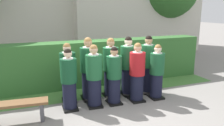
{
  "coord_description": "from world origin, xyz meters",
  "views": [
    {
      "loc": [
        -2.15,
        -5.22,
        2.46
      ],
      "look_at": [
        0.0,
        0.26,
        1.05
      ],
      "focal_mm": 36.2,
      "sensor_mm": 36.0,
      "label": 1
    }
  ],
  "objects_px": {
    "student_front_row_0": "(69,81)",
    "student_rear_row_3": "(128,67)",
    "student_front_row_4": "(157,73)",
    "student_rear_row_4": "(148,66)",
    "student_rear_row_0": "(68,74)",
    "student_rear_row_2": "(111,69)",
    "student_front_row_1": "(94,78)",
    "student_front_row_2": "(114,77)",
    "wooden_bench": "(15,108)",
    "student_in_red_blazer": "(137,74)",
    "student_rear_row_1": "(89,70)"
  },
  "relations": [
    {
      "from": "student_rear_row_3",
      "to": "wooden_bench",
      "type": "height_order",
      "value": "student_rear_row_3"
    },
    {
      "from": "student_in_red_blazer",
      "to": "student_rear_row_2",
      "type": "height_order",
      "value": "student_rear_row_2"
    },
    {
      "from": "student_front_row_0",
      "to": "student_rear_row_1",
      "type": "bearing_deg",
      "value": 36.96
    },
    {
      "from": "student_rear_row_1",
      "to": "student_rear_row_4",
      "type": "distance_m",
      "value": 1.79
    },
    {
      "from": "student_front_row_0",
      "to": "student_in_red_blazer",
      "type": "bearing_deg",
      "value": -3.74
    },
    {
      "from": "student_rear_row_0",
      "to": "student_rear_row_4",
      "type": "xyz_separation_m",
      "value": [
        2.34,
        -0.16,
        0.05
      ]
    },
    {
      "from": "student_in_red_blazer",
      "to": "student_front_row_1",
      "type": "bearing_deg",
      "value": 176.15
    },
    {
      "from": "student_in_red_blazer",
      "to": "student_rear_row_0",
      "type": "height_order",
      "value": "student_rear_row_0"
    },
    {
      "from": "student_in_red_blazer",
      "to": "wooden_bench",
      "type": "height_order",
      "value": "student_in_red_blazer"
    },
    {
      "from": "student_rear_row_2",
      "to": "wooden_bench",
      "type": "xyz_separation_m",
      "value": [
        -2.51,
        -0.7,
        -0.46
      ]
    },
    {
      "from": "student_rear_row_0",
      "to": "student_rear_row_1",
      "type": "bearing_deg",
      "value": -4.39
    },
    {
      "from": "student_front_row_2",
      "to": "wooden_bench",
      "type": "bearing_deg",
      "value": -175.38
    },
    {
      "from": "student_front_row_0",
      "to": "student_rear_row_2",
      "type": "distance_m",
      "value": 1.34
    },
    {
      "from": "student_in_red_blazer",
      "to": "student_front_row_0",
      "type": "bearing_deg",
      "value": 176.26
    },
    {
      "from": "student_rear_row_2",
      "to": "student_rear_row_4",
      "type": "height_order",
      "value": "student_rear_row_4"
    },
    {
      "from": "student_rear_row_1",
      "to": "student_front_row_4",
      "type": "bearing_deg",
      "value": -19.2
    },
    {
      "from": "student_in_red_blazer",
      "to": "student_rear_row_2",
      "type": "distance_m",
      "value": 0.78
    },
    {
      "from": "student_front_row_4",
      "to": "student_rear_row_3",
      "type": "xyz_separation_m",
      "value": [
        -0.62,
        0.56,
        0.09
      ]
    },
    {
      "from": "student_front_row_2",
      "to": "student_rear_row_1",
      "type": "relative_size",
      "value": 0.88
    },
    {
      "from": "student_front_row_1",
      "to": "student_front_row_4",
      "type": "bearing_deg",
      "value": -3.37
    },
    {
      "from": "student_front_row_4",
      "to": "student_rear_row_4",
      "type": "distance_m",
      "value": 0.51
    },
    {
      "from": "wooden_bench",
      "to": "student_rear_row_0",
      "type": "bearing_deg",
      "value": 30.54
    },
    {
      "from": "student_front_row_0",
      "to": "student_rear_row_3",
      "type": "xyz_separation_m",
      "value": [
        1.79,
        0.42,
        0.08
      ]
    },
    {
      "from": "student_front_row_2",
      "to": "student_in_red_blazer",
      "type": "relative_size",
      "value": 0.95
    },
    {
      "from": "student_front_row_4",
      "to": "student_rear_row_4",
      "type": "bearing_deg",
      "value": 89.73
    },
    {
      "from": "wooden_bench",
      "to": "student_front_row_0",
      "type": "bearing_deg",
      "value": 11.87
    },
    {
      "from": "student_in_red_blazer",
      "to": "student_rear_row_0",
      "type": "distance_m",
      "value": 1.85
    },
    {
      "from": "student_front_row_2",
      "to": "student_rear_row_1",
      "type": "bearing_deg",
      "value": 134.54
    },
    {
      "from": "student_front_row_4",
      "to": "student_rear_row_3",
      "type": "height_order",
      "value": "student_rear_row_3"
    },
    {
      "from": "student_rear_row_3",
      "to": "wooden_bench",
      "type": "distance_m",
      "value": 3.15
    },
    {
      "from": "student_front_row_4",
      "to": "student_rear_row_0",
      "type": "xyz_separation_m",
      "value": [
        -2.34,
        0.66,
        0.04
      ]
    },
    {
      "from": "student_front_row_0",
      "to": "student_front_row_4",
      "type": "distance_m",
      "value": 2.42
    },
    {
      "from": "student_rear_row_1",
      "to": "wooden_bench",
      "type": "height_order",
      "value": "student_rear_row_1"
    },
    {
      "from": "student_front_row_4",
      "to": "student_rear_row_0",
      "type": "height_order",
      "value": "student_rear_row_0"
    },
    {
      "from": "student_front_row_0",
      "to": "student_front_row_4",
      "type": "relative_size",
      "value": 1.01
    },
    {
      "from": "student_rear_row_0",
      "to": "student_front_row_4",
      "type": "bearing_deg",
      "value": -15.84
    },
    {
      "from": "wooden_bench",
      "to": "student_front_row_4",
      "type": "bearing_deg",
      "value": 1.85
    },
    {
      "from": "student_rear_row_2",
      "to": "student_front_row_1",
      "type": "bearing_deg",
      "value": -142.98
    },
    {
      "from": "student_front_row_0",
      "to": "student_in_red_blazer",
      "type": "relative_size",
      "value": 0.96
    },
    {
      "from": "student_front_row_1",
      "to": "student_rear_row_3",
      "type": "height_order",
      "value": "student_rear_row_3"
    },
    {
      "from": "student_front_row_4",
      "to": "student_in_red_blazer",
      "type": "bearing_deg",
      "value": 177.59
    },
    {
      "from": "student_in_red_blazer",
      "to": "student_rear_row_0",
      "type": "relative_size",
      "value": 1.0
    },
    {
      "from": "student_front_row_0",
      "to": "student_front_row_2",
      "type": "relative_size",
      "value": 1.01
    },
    {
      "from": "student_rear_row_2",
      "to": "student_in_red_blazer",
      "type": "bearing_deg",
      "value": -45.56
    },
    {
      "from": "student_rear_row_0",
      "to": "student_rear_row_2",
      "type": "relative_size",
      "value": 0.95
    },
    {
      "from": "student_rear_row_1",
      "to": "student_front_row_0",
      "type": "bearing_deg",
      "value": -143.04
    },
    {
      "from": "student_front_row_1",
      "to": "student_front_row_2",
      "type": "relative_size",
      "value": 1.05
    },
    {
      "from": "student_front_row_4",
      "to": "student_rear_row_3",
      "type": "relative_size",
      "value": 0.9
    },
    {
      "from": "student_in_red_blazer",
      "to": "student_front_row_2",
      "type": "bearing_deg",
      "value": 175.42
    },
    {
      "from": "student_front_row_0",
      "to": "wooden_bench",
      "type": "relative_size",
      "value": 1.08
    }
  ]
}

